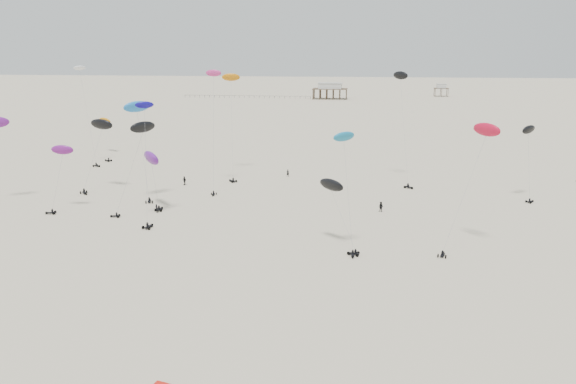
# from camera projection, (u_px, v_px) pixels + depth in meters

# --- Properties ---
(ground_plane) EXTENTS (900.00, 900.00, 0.00)m
(ground_plane) POSITION_uv_depth(u_px,v_px,m) (331.00, 134.00, 198.46)
(ground_plane) COLOR beige
(pavilion_main) EXTENTS (21.00, 13.00, 9.80)m
(pavilion_main) POSITION_uv_depth(u_px,v_px,m) (330.00, 92.00, 342.83)
(pavilion_main) COLOR brown
(pavilion_main) RESTS_ON ground
(pavilion_small) EXTENTS (9.00, 7.00, 8.00)m
(pavilion_small) POSITION_uv_depth(u_px,v_px,m) (441.00, 91.00, 362.60)
(pavilion_small) COLOR brown
(pavilion_small) RESTS_ON ground
(pier_fence) EXTENTS (80.20, 0.20, 1.50)m
(pier_fence) POSITION_uv_depth(u_px,v_px,m) (247.00, 97.00, 350.53)
(pier_fence) COLOR black
(pier_fence) RESTS_ON ground
(rig_0) EXTENTS (4.32, 5.29, 17.95)m
(rig_0) POSITION_uv_depth(u_px,v_px,m) (346.00, 170.00, 79.78)
(rig_0) COLOR black
(rig_0) RESTS_ON ground
(rig_1) EXTENTS (5.02, 9.76, 20.60)m
(rig_1) POSITION_uv_depth(u_px,v_px,m) (146.00, 167.00, 94.65)
(rig_1) COLOR black
(rig_1) RESTS_ON ground
(rig_2) EXTENTS (4.33, 5.95, 12.19)m
(rig_2) POSITION_uv_depth(u_px,v_px,m) (60.00, 164.00, 102.74)
(rig_2) COLOR black
(rig_2) RESTS_ON ground
(rig_3) EXTENTS (4.51, 12.35, 25.60)m
(rig_3) POSITION_uv_depth(u_px,v_px,m) (213.00, 112.00, 118.14)
(rig_3) COLOR black
(rig_3) RESTS_ON ground
(rig_4) EXTENTS (5.48, 13.36, 24.89)m
(rig_4) POSITION_uv_depth(u_px,v_px,m) (403.00, 107.00, 123.86)
(rig_4) COLOR black
(rig_4) RESTS_ON ground
(rig_5) EXTENTS (4.11, 7.34, 14.82)m
(rig_5) POSITION_uv_depth(u_px,v_px,m) (529.00, 144.00, 110.03)
(rig_5) COLOR black
(rig_5) RESTS_ON ground
(rig_7) EXTENTS (6.07, 6.63, 19.78)m
(rig_7) POSITION_uv_depth(u_px,v_px,m) (139.00, 122.00, 108.02)
(rig_7) COLOR black
(rig_7) RESTS_ON ground
(rig_8) EXTENTS (10.32, 16.36, 16.67)m
(rig_8) POSITION_uv_depth(u_px,v_px,m) (105.00, 127.00, 159.38)
(rig_8) COLOR black
(rig_8) RESTS_ON ground
(rig_9) EXTENTS (8.68, 5.14, 17.26)m
(rig_9) POSITION_uv_depth(u_px,v_px,m) (139.00, 139.00, 97.05)
(rig_9) COLOR black
(rig_9) RESTS_ON ground
(rig_10) EXTENTS (7.25, 6.76, 25.34)m
(rig_10) POSITION_uv_depth(u_px,v_px,m) (88.00, 117.00, 142.51)
(rig_10) COLOR black
(rig_10) RESTS_ON ground
(rig_12) EXTENTS (7.18, 8.28, 10.85)m
(rig_12) POSITION_uv_depth(u_px,v_px,m) (335.00, 196.00, 84.12)
(rig_12) COLOR black
(rig_12) RESTS_ON ground
(rig_13) EXTENTS (6.50, 8.91, 15.23)m
(rig_13) POSITION_uv_depth(u_px,v_px,m) (99.00, 135.00, 117.51)
(rig_13) COLOR black
(rig_13) RESTS_ON ground
(rig_14) EXTENTS (5.81, 6.77, 10.95)m
(rig_14) POSITION_uv_depth(u_px,v_px,m) (152.00, 163.00, 104.38)
(rig_14) COLOR black
(rig_14) RESTS_ON ground
(rig_15) EXTENTS (8.92, 9.34, 19.15)m
(rig_15) POSITION_uv_depth(u_px,v_px,m) (478.00, 153.00, 81.33)
(rig_15) COLOR black
(rig_15) RESTS_ON ground
(rig_16) EXTENTS (6.25, 14.62, 24.78)m
(rig_16) POSITION_uv_depth(u_px,v_px,m) (231.00, 103.00, 131.41)
(rig_16) COLOR black
(rig_16) RESTS_ON ground
(spectator_0) EXTENTS (0.79, 0.64, 1.88)m
(spectator_0) POSITION_uv_depth(u_px,v_px,m) (157.00, 213.00, 102.76)
(spectator_0) COLOR black
(spectator_0) RESTS_ON ground
(spectator_1) EXTENTS (1.24, 1.11, 2.20)m
(spectator_1) POSITION_uv_depth(u_px,v_px,m) (381.00, 212.00, 103.30)
(spectator_1) COLOR black
(spectator_1) RESTS_ON ground
(spectator_2) EXTENTS (1.54, 1.38, 2.31)m
(spectator_2) POSITION_uv_depth(u_px,v_px,m) (185.00, 185.00, 123.92)
(spectator_2) COLOR black
(spectator_2) RESTS_ON ground
(spectator_3) EXTENTS (0.79, 0.60, 2.00)m
(spectator_3) POSITION_uv_depth(u_px,v_px,m) (288.00, 177.00, 132.22)
(spectator_3) COLOR black
(spectator_3) RESTS_ON ground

